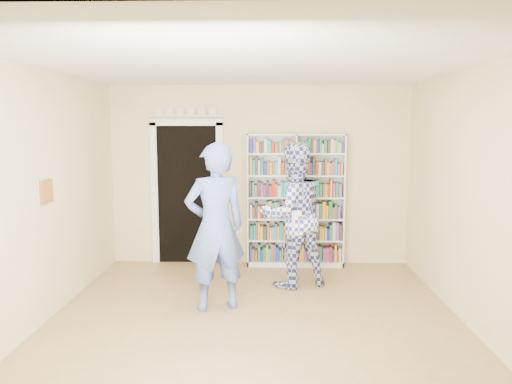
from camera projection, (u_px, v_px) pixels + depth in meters
floor at (254, 326)px, 5.25m from camera, size 5.00×5.00×0.00m
ceiling at (254, 64)px, 4.90m from camera, size 5.00×5.00×0.00m
wall_back at (259, 176)px, 7.56m from camera, size 4.50×0.00×4.50m
wall_left at (36, 199)px, 5.14m from camera, size 0.00×5.00×5.00m
wall_right at (477, 201)px, 5.01m from camera, size 0.00×5.00×5.00m
bookshelf at (296, 200)px, 7.43m from camera, size 1.44×0.27×1.98m
doorway at (187, 187)px, 7.59m from camera, size 1.10×0.08×2.43m
wall_art at (47, 191)px, 5.33m from camera, size 0.03×0.25×0.25m
man_blue at (215, 227)px, 5.64m from camera, size 0.82×0.69×1.91m
man_plaid at (293, 215)px, 6.49m from camera, size 1.11×1.00×1.87m
paper_sheet at (299, 221)px, 6.23m from camera, size 0.18×0.09×0.27m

